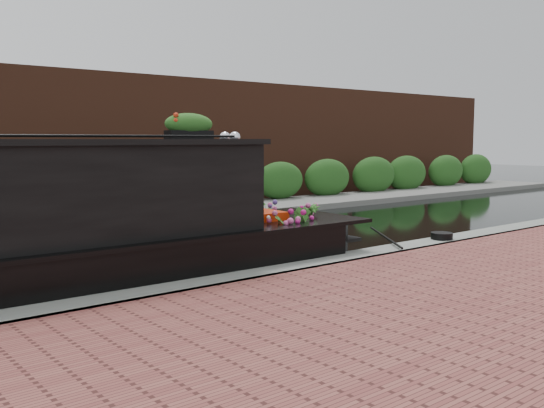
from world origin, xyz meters
TOP-DOWN VIEW (x-y plane):
  - ground at (0.00, 0.00)m, footprint 80.00×80.00m
  - near_bank_coping at (0.00, -3.30)m, footprint 40.00×0.60m
  - far_bank_path at (0.00, 4.20)m, footprint 40.00×2.40m
  - far_hedge at (0.00, 5.10)m, footprint 40.00×1.10m
  - far_brick_wall at (0.00, 7.20)m, footprint 40.00×1.00m
  - rope_fender at (1.89, -2.03)m, footprint 0.32×0.32m
  - coiled_mooring_rope at (3.49, -3.26)m, footprint 0.40×0.40m

SIDE VIEW (x-z plane):
  - ground at x=0.00m, z-range 0.00..0.00m
  - near_bank_coping at x=0.00m, z-range -0.25..0.25m
  - far_bank_path at x=0.00m, z-range -0.17..0.17m
  - far_hedge at x=0.00m, z-range -1.40..1.40m
  - far_brick_wall at x=0.00m, z-range -4.00..4.00m
  - rope_fender at x=1.89m, z-range 0.00..0.32m
  - coiled_mooring_rope at x=3.49m, z-range 0.25..0.37m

